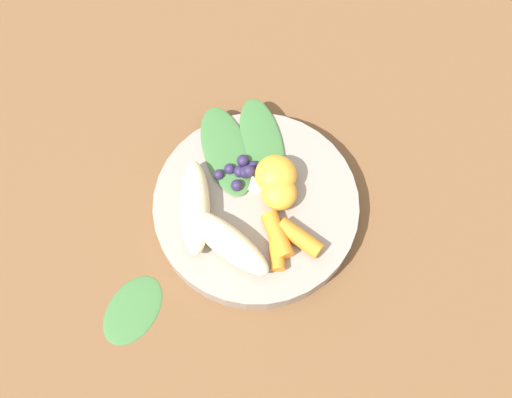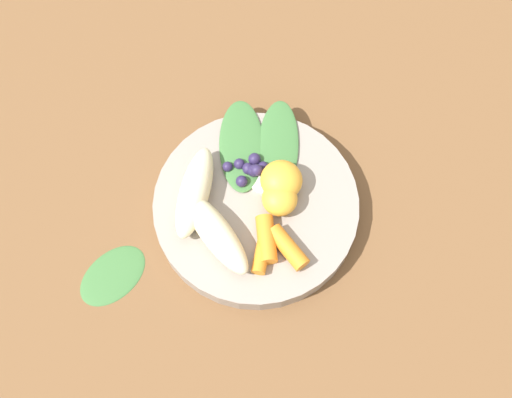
# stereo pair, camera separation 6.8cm
# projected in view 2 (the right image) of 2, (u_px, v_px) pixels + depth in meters

# --- Properties ---
(ground_plane) EXTENTS (2.40, 2.40, 0.00)m
(ground_plane) POSITION_uv_depth(u_px,v_px,m) (256.00, 211.00, 0.72)
(ground_plane) COLOR brown
(bowl) EXTENTS (0.24, 0.24, 0.03)m
(bowl) POSITION_uv_depth(u_px,v_px,m) (256.00, 207.00, 0.71)
(bowl) COLOR gray
(bowl) RESTS_ON ground_plane
(banana_peeled_left) EXTENTS (0.12, 0.07, 0.03)m
(banana_peeled_left) POSITION_uv_depth(u_px,v_px,m) (216.00, 233.00, 0.66)
(banana_peeled_left) COLOR beige
(banana_peeled_left) RESTS_ON bowl
(banana_peeled_right) EXTENTS (0.12, 0.08, 0.03)m
(banana_peeled_right) POSITION_uv_depth(u_px,v_px,m) (195.00, 192.00, 0.68)
(banana_peeled_right) COLOR beige
(banana_peeled_right) RESTS_ON bowl
(orange_segment_near) EXTENTS (0.05, 0.05, 0.04)m
(orange_segment_near) POSITION_uv_depth(u_px,v_px,m) (281.00, 180.00, 0.68)
(orange_segment_near) COLOR #F4A833
(orange_segment_near) RESTS_ON bowl
(orange_segment_far) EXTENTS (0.04, 0.04, 0.03)m
(orange_segment_far) POSITION_uv_depth(u_px,v_px,m) (280.00, 199.00, 0.68)
(orange_segment_far) COLOR #F4A833
(orange_segment_far) RESTS_ON bowl
(carrot_front) EXTENTS (0.05, 0.03, 0.02)m
(carrot_front) POSITION_uv_depth(u_px,v_px,m) (262.00, 253.00, 0.66)
(carrot_front) COLOR orange
(carrot_front) RESTS_ON bowl
(carrot_mid_left) EXTENTS (0.05, 0.03, 0.02)m
(carrot_mid_left) POSITION_uv_depth(u_px,v_px,m) (270.00, 238.00, 0.67)
(carrot_mid_left) COLOR orange
(carrot_mid_left) RESTS_ON bowl
(carrot_mid_right) EXTENTS (0.06, 0.04, 0.02)m
(carrot_mid_right) POSITION_uv_depth(u_px,v_px,m) (288.00, 247.00, 0.66)
(carrot_mid_right) COLOR orange
(carrot_mid_right) RESTS_ON bowl
(blueberry_pile) EXTENTS (0.04, 0.05, 0.02)m
(blueberry_pile) POSITION_uv_depth(u_px,v_px,m) (249.00, 168.00, 0.70)
(blueberry_pile) COLOR #2D234C
(blueberry_pile) RESTS_ON bowl
(coconut_shred_patch) EXTENTS (0.04, 0.04, 0.00)m
(coconut_shred_patch) POSITION_uv_depth(u_px,v_px,m) (265.00, 178.00, 0.70)
(coconut_shred_patch) COLOR white
(coconut_shred_patch) RESTS_ON bowl
(kale_leaf_left) EXTENTS (0.14, 0.08, 0.01)m
(kale_leaf_left) POSITION_uv_depth(u_px,v_px,m) (278.00, 147.00, 0.72)
(kale_leaf_left) COLOR #3D7038
(kale_leaf_left) RESTS_ON bowl
(kale_leaf_right) EXTENTS (0.13, 0.08, 0.01)m
(kale_leaf_right) POSITION_uv_depth(u_px,v_px,m) (245.00, 144.00, 0.72)
(kale_leaf_right) COLOR #3D7038
(kale_leaf_right) RESTS_ON bowl
(kale_leaf_stray) EXTENTS (0.09, 0.10, 0.01)m
(kale_leaf_stray) POSITION_uv_depth(u_px,v_px,m) (112.00, 275.00, 0.69)
(kale_leaf_stray) COLOR #3D7038
(kale_leaf_stray) RESTS_ON ground_plane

